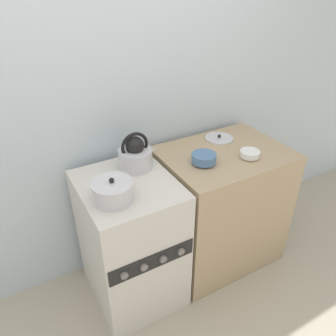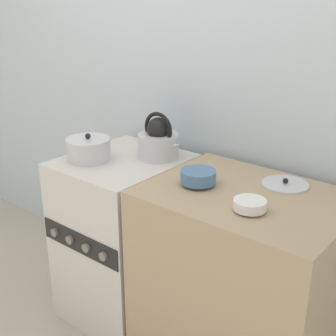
{
  "view_description": "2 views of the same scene",
  "coord_description": "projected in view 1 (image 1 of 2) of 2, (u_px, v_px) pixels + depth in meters",
  "views": [
    {
      "loc": [
        -0.57,
        -1.18,
        1.98
      ],
      "look_at": [
        0.26,
        0.28,
        0.97
      ],
      "focal_mm": 35.0,
      "sensor_mm": 36.0,
      "label": 1
    },
    {
      "loc": [
        1.61,
        -1.28,
        1.74
      ],
      "look_at": [
        0.32,
        0.29,
        0.95
      ],
      "focal_mm": 50.0,
      "sensor_mm": 36.0,
      "label": 2
    }
  ],
  "objects": [
    {
      "name": "counter",
      "position": [
        220.0,
        206.0,
        2.45
      ],
      "size": [
        0.86,
        0.65,
        0.93
      ],
      "color": "tan",
      "rests_on": "ground_plane"
    },
    {
      "name": "loose_pot_lid",
      "position": [
        219.0,
        138.0,
        2.38
      ],
      "size": [
        0.2,
        0.2,
        0.03
      ],
      "color": "silver",
      "rests_on": "counter"
    },
    {
      "name": "stove",
      "position": [
        131.0,
        241.0,
        2.14
      ],
      "size": [
        0.55,
        0.65,
        0.92
      ],
      "color": "beige",
      "rests_on": "ground_plane"
    },
    {
      "name": "cooking_pot",
      "position": [
        113.0,
        191.0,
        1.74
      ],
      "size": [
        0.22,
        0.22,
        0.14
      ],
      "color": "silver",
      "rests_on": "stove"
    },
    {
      "name": "kettle",
      "position": [
        136.0,
        155.0,
        2.02
      ],
      "size": [
        0.26,
        0.21,
        0.24
      ],
      "color": "silver",
      "rests_on": "stove"
    },
    {
      "name": "enamel_bowl",
      "position": [
        204.0,
        158.0,
        2.06
      ],
      "size": [
        0.16,
        0.16,
        0.07
      ],
      "color": "#4C729E",
      "rests_on": "counter"
    },
    {
      "name": "wall_back",
      "position": [
        97.0,
        107.0,
        2.03
      ],
      "size": [
        7.0,
        0.06,
        2.5
      ],
      "color": "silver",
      "rests_on": "ground_plane"
    },
    {
      "name": "ground_plane",
      "position": [
        155.0,
        323.0,
        2.15
      ],
      "size": [
        12.0,
        12.0,
        0.0
      ],
      "primitive_type": "plane",
      "color": "#B2A893"
    },
    {
      "name": "small_ceramic_bowl",
      "position": [
        250.0,
        154.0,
        2.13
      ],
      "size": [
        0.13,
        0.13,
        0.05
      ],
      "color": "white",
      "rests_on": "counter"
    }
  ]
}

